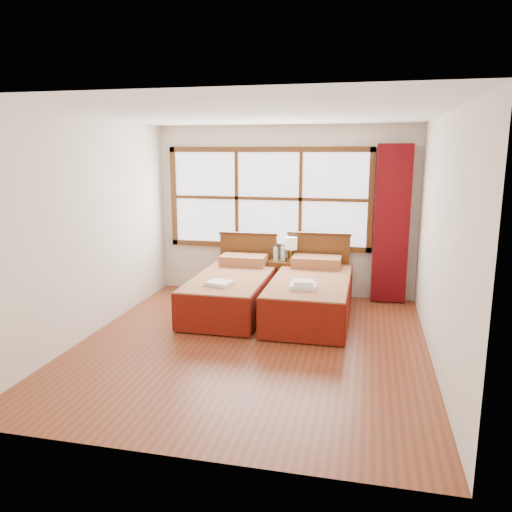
# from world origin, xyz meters

# --- Properties ---
(floor) EXTENTS (4.50, 4.50, 0.00)m
(floor) POSITION_xyz_m (0.00, 0.00, 0.00)
(floor) COLOR brown
(floor) RESTS_ON ground
(ceiling) EXTENTS (4.50, 4.50, 0.00)m
(ceiling) POSITION_xyz_m (0.00, 0.00, 2.60)
(ceiling) COLOR white
(ceiling) RESTS_ON wall_back
(wall_back) EXTENTS (4.00, 0.00, 4.00)m
(wall_back) POSITION_xyz_m (0.00, 2.25, 1.30)
(wall_back) COLOR silver
(wall_back) RESTS_ON floor
(wall_left) EXTENTS (0.00, 4.50, 4.50)m
(wall_left) POSITION_xyz_m (-2.00, 0.00, 1.30)
(wall_left) COLOR silver
(wall_left) RESTS_ON floor
(wall_right) EXTENTS (0.00, 4.50, 4.50)m
(wall_right) POSITION_xyz_m (2.00, 0.00, 1.30)
(wall_right) COLOR silver
(wall_right) RESTS_ON floor
(window) EXTENTS (3.16, 0.06, 1.56)m
(window) POSITION_xyz_m (-0.25, 2.21, 1.50)
(window) COLOR white
(window) RESTS_ON wall_back
(curtain) EXTENTS (0.50, 0.16, 2.30)m
(curtain) POSITION_xyz_m (1.60, 2.11, 1.17)
(curtain) COLOR #640A0F
(curtain) RESTS_ON wall_back
(bed_left) EXTENTS (1.00, 2.02, 0.97)m
(bed_left) POSITION_xyz_m (-0.55, 1.20, 0.30)
(bed_left) COLOR #3C1C0C
(bed_left) RESTS_ON floor
(bed_right) EXTENTS (1.04, 2.06, 1.01)m
(bed_right) POSITION_xyz_m (0.55, 1.20, 0.31)
(bed_right) COLOR #3C1C0C
(bed_right) RESTS_ON floor
(nightstand) EXTENTS (0.44, 0.43, 0.58)m
(nightstand) POSITION_xyz_m (0.04, 1.99, 0.29)
(nightstand) COLOR #552E12
(nightstand) RESTS_ON floor
(towels_left) EXTENTS (0.36, 0.33, 0.05)m
(towels_left) POSITION_xyz_m (-0.58, 0.64, 0.54)
(towels_left) COLOR white
(towels_left) RESTS_ON bed_left
(towels_right) EXTENTS (0.36, 0.32, 0.10)m
(towels_right) POSITION_xyz_m (0.51, 0.66, 0.58)
(towels_right) COLOR white
(towels_right) RESTS_ON bed_right
(lamp) EXTENTS (0.18, 0.18, 0.36)m
(lamp) POSITION_xyz_m (0.14, 2.02, 0.84)
(lamp) COLOR gold
(lamp) RESTS_ON nightstand
(bottle_near) EXTENTS (0.06, 0.06, 0.24)m
(bottle_near) POSITION_xyz_m (-0.08, 1.93, 0.69)
(bottle_near) COLOR #BCE2F2
(bottle_near) RESTS_ON nightstand
(bottle_far) EXTENTS (0.06, 0.06, 0.24)m
(bottle_far) POSITION_xyz_m (0.03, 1.99, 0.69)
(bottle_far) COLOR #BCE2F2
(bottle_far) RESTS_ON nightstand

